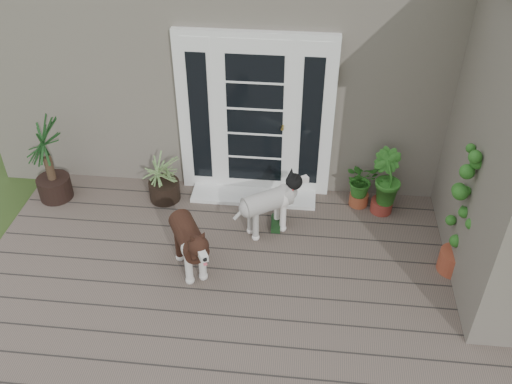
# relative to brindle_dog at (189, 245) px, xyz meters

# --- Properties ---
(deck) EXTENTS (6.20, 4.60, 0.12)m
(deck) POSITION_rel_brindle_dog_xyz_m (0.75, -0.63, -0.41)
(deck) COLOR #6B5B4C
(deck) RESTS_ON ground
(house_main) EXTENTS (7.40, 4.00, 3.10)m
(house_main) POSITION_rel_brindle_dog_xyz_m (0.75, 3.62, 1.08)
(house_main) COLOR #665E54
(house_main) RESTS_ON ground
(door_unit) EXTENTS (1.90, 0.14, 2.15)m
(door_unit) POSITION_rel_brindle_dog_xyz_m (0.55, 1.57, 0.72)
(door_unit) COLOR white
(door_unit) RESTS_ON deck
(door_step) EXTENTS (1.60, 0.40, 0.05)m
(door_step) POSITION_rel_brindle_dog_xyz_m (0.55, 1.37, -0.33)
(door_step) COLOR white
(door_step) RESTS_ON deck
(brindle_dog) EXTENTS (0.73, 0.92, 0.71)m
(brindle_dog) POSITION_rel_brindle_dog_xyz_m (0.00, 0.00, 0.00)
(brindle_dog) COLOR #3C2016
(brindle_dog) RESTS_ON deck
(white_dog) EXTENTS (0.85, 0.72, 0.66)m
(white_dog) POSITION_rel_brindle_dog_xyz_m (0.78, 0.73, -0.02)
(white_dog) COLOR white
(white_dog) RESTS_ON deck
(spider_plant) EXTENTS (0.73, 0.73, 0.70)m
(spider_plant) POSITION_rel_brindle_dog_xyz_m (-0.59, 1.23, -0.01)
(spider_plant) COLOR #7B9E61
(spider_plant) RESTS_ON deck
(yucca) EXTENTS (0.96, 0.96, 1.16)m
(yucca) POSITION_rel_brindle_dog_xyz_m (-2.00, 1.11, 0.22)
(yucca) COLOR #113411
(yucca) RESTS_ON deck
(herb_a) EXTENTS (0.57, 0.57, 0.53)m
(herb_a) POSITION_rel_brindle_dog_xyz_m (1.89, 1.37, -0.09)
(herb_a) COLOR #29601B
(herb_a) RESTS_ON deck
(herb_b) EXTENTS (0.61, 0.61, 0.64)m
(herb_b) POSITION_rel_brindle_dog_xyz_m (2.17, 1.27, -0.03)
(herb_b) COLOR #23631C
(herb_b) RESTS_ON deck
(herb_c) EXTENTS (0.49, 0.49, 0.57)m
(herb_c) POSITION_rel_brindle_dog_xyz_m (3.07, 1.37, -0.07)
(herb_c) COLOR #1F5016
(herb_c) RESTS_ON deck
(sapling) EXTENTS (0.66, 0.66, 1.80)m
(sapling) POSITION_rel_brindle_dog_xyz_m (2.88, 0.29, 0.55)
(sapling) COLOR #1B5B1A
(sapling) RESTS_ON deck
(clog_left) EXTENTS (0.17, 0.34, 0.10)m
(clog_left) POSITION_rel_brindle_dog_xyz_m (0.88, 0.83, -0.30)
(clog_left) COLOR black
(clog_left) RESTS_ON deck
(clog_right) EXTENTS (0.25, 0.34, 0.09)m
(clog_right) POSITION_rel_brindle_dog_xyz_m (0.86, 1.28, -0.31)
(clog_right) COLOR black
(clog_right) RESTS_ON deck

